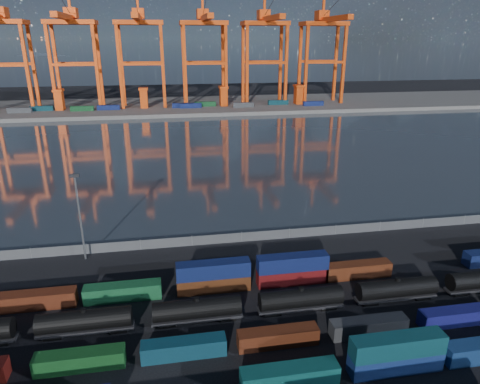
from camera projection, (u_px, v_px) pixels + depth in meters
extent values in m
plane|color=black|center=(276.00, 329.00, 60.60)|extent=(700.00, 700.00, 0.00)
plane|color=#2B343E|center=(205.00, 150.00, 157.93)|extent=(700.00, 700.00, 0.00)
cube|color=#514F4C|center=(188.00, 106.00, 254.92)|extent=(700.00, 70.00, 2.00)
cone|color=#1E2630|center=(412.00, 8.00, 1647.04)|extent=(840.00, 840.00, 300.00)
cube|color=#0D4846|center=(290.00, 376.00, 50.37)|extent=(11.73, 2.39, 2.54)
cube|color=navy|center=(395.00, 362.00, 52.55)|extent=(11.73, 2.39, 2.54)
cube|color=#0D3D46|center=(398.00, 345.00, 51.69)|extent=(11.73, 2.39, 2.54)
cube|color=#12461B|center=(80.00, 360.00, 52.97)|extent=(10.91, 2.22, 2.36)
cube|color=#0D3546|center=(184.00, 348.00, 55.05)|extent=(10.91, 2.22, 2.36)
cube|color=#522110|center=(278.00, 337.00, 57.08)|extent=(10.91, 2.22, 2.36)
cube|color=#36373A|center=(369.00, 327.00, 59.17)|extent=(10.91, 2.22, 2.36)
cube|color=navy|center=(456.00, 316.00, 61.34)|extent=(10.91, 2.22, 2.36)
cube|color=#582311|center=(36.00, 300.00, 65.01)|extent=(11.89, 2.42, 2.58)
cube|color=#17562E|center=(123.00, 292.00, 67.11)|extent=(11.89, 2.42, 2.58)
cube|color=#4D240F|center=(214.00, 283.00, 69.43)|extent=(11.89, 2.42, 2.58)
cube|color=#0F1B4F|center=(213.00, 269.00, 68.56)|extent=(11.89, 2.42, 2.58)
cube|color=#5E0E0F|center=(292.00, 276.00, 71.58)|extent=(11.89, 2.42, 2.58)
cube|color=#101B50|center=(293.00, 262.00, 70.71)|extent=(11.89, 2.42, 2.58)
cube|color=#572511|center=(357.00, 270.00, 73.44)|extent=(11.89, 2.42, 2.58)
cube|color=black|center=(1.00, 341.00, 57.72)|extent=(2.43, 1.75, 0.58)
cylinder|color=black|center=(85.00, 320.00, 58.87)|extent=(12.61, 2.81, 2.81)
cylinder|color=black|center=(83.00, 310.00, 58.34)|extent=(0.78, 0.78, 0.49)
cube|color=black|center=(86.00, 329.00, 59.39)|extent=(13.10, 1.94, 0.39)
cube|color=black|center=(53.00, 335.00, 58.82)|extent=(2.43, 1.75, 0.58)
cube|color=black|center=(119.00, 328.00, 60.23)|extent=(2.43, 1.75, 0.58)
cylinder|color=black|center=(197.00, 308.00, 61.38)|extent=(12.61, 2.81, 2.81)
cylinder|color=black|center=(197.00, 299.00, 60.86)|extent=(0.78, 0.78, 0.49)
cube|color=black|center=(198.00, 318.00, 61.91)|extent=(13.10, 1.94, 0.39)
cube|color=black|center=(167.00, 323.00, 61.33)|extent=(2.43, 1.75, 0.58)
cube|color=black|center=(227.00, 317.00, 62.75)|extent=(2.43, 1.75, 0.58)
cylinder|color=black|center=(301.00, 298.00, 63.89)|extent=(12.61, 2.81, 2.81)
cylinder|color=black|center=(301.00, 289.00, 63.37)|extent=(0.78, 0.78, 0.49)
cube|color=black|center=(300.00, 307.00, 64.42)|extent=(13.10, 1.94, 0.39)
cube|color=black|center=(272.00, 312.00, 63.84)|extent=(2.43, 1.75, 0.58)
cube|color=black|center=(328.00, 306.00, 65.26)|extent=(2.43, 1.75, 0.58)
cylinder|color=black|center=(397.00, 288.00, 66.41)|extent=(12.61, 2.81, 2.81)
cylinder|color=black|center=(398.00, 279.00, 65.88)|extent=(0.78, 0.78, 0.49)
cube|color=black|center=(395.00, 297.00, 66.93)|extent=(13.10, 1.94, 0.39)
cube|color=black|center=(369.00, 301.00, 66.36)|extent=(2.43, 1.75, 0.58)
cube|color=black|center=(421.00, 296.00, 67.77)|extent=(2.43, 1.75, 0.58)
cube|color=black|center=(459.00, 292.00, 68.87)|extent=(2.43, 1.75, 0.58)
cube|color=#595B5E|center=(242.00, 237.00, 86.21)|extent=(160.00, 0.06, 2.00)
cylinder|color=slate|center=(31.00, 253.00, 79.69)|extent=(0.12, 0.12, 2.20)
cylinder|color=slate|center=(87.00, 249.00, 81.32)|extent=(0.12, 0.12, 2.20)
cylinder|color=slate|center=(140.00, 245.00, 82.94)|extent=(0.12, 0.12, 2.20)
cylinder|color=slate|center=(192.00, 241.00, 84.56)|extent=(0.12, 0.12, 2.20)
cylinder|color=slate|center=(242.00, 237.00, 86.18)|extent=(0.12, 0.12, 2.20)
cylinder|color=slate|center=(290.00, 233.00, 87.80)|extent=(0.12, 0.12, 2.20)
cylinder|color=slate|center=(336.00, 230.00, 89.42)|extent=(0.12, 0.12, 2.20)
cylinder|color=slate|center=(380.00, 226.00, 91.04)|extent=(0.12, 0.12, 2.20)
cylinder|color=slate|center=(423.00, 223.00, 92.66)|extent=(0.12, 0.12, 2.20)
cylinder|color=slate|center=(464.00, 220.00, 94.29)|extent=(0.12, 0.12, 2.20)
cylinder|color=slate|center=(80.00, 219.00, 77.13)|extent=(0.36, 0.36, 16.00)
cube|color=black|center=(74.00, 176.00, 74.32)|extent=(1.60, 0.40, 0.60)
cube|color=#E0450F|center=(27.00, 70.00, 223.34)|extent=(1.67, 1.67, 46.95)
cube|color=#E0450F|center=(34.00, 68.00, 234.95)|extent=(1.67, 1.67, 46.95)
cube|color=#E0450F|center=(3.00, 65.00, 220.69)|extent=(22.95, 1.46, 1.46)
cube|color=#E0450F|center=(11.00, 64.00, 232.29)|extent=(22.95, 1.46, 1.46)
cube|color=#E0450F|center=(0.00, 12.00, 221.63)|extent=(6.26, 8.35, 5.22)
cube|color=#E0450F|center=(52.00, 69.00, 225.30)|extent=(1.67, 1.67, 46.95)
cube|color=#E0450F|center=(57.00, 68.00, 236.90)|extent=(1.67, 1.67, 46.95)
cube|color=#E0450F|center=(97.00, 69.00, 229.02)|extent=(1.67, 1.67, 46.95)
cube|color=#E0450F|center=(100.00, 67.00, 240.62)|extent=(1.67, 1.67, 46.95)
cube|color=#E0450F|center=(74.00, 65.00, 226.36)|extent=(22.95, 1.46, 1.46)
cube|color=#E0450F|center=(78.00, 63.00, 237.97)|extent=(22.95, 1.46, 1.46)
cube|color=#E0450F|center=(71.00, 22.00, 225.02)|extent=(26.08, 14.61, 2.30)
cube|color=#E0450F|center=(65.00, 17.00, 212.71)|extent=(3.13, 50.08, 2.61)
cube|color=#E0450F|center=(71.00, 13.00, 227.30)|extent=(6.26, 8.35, 5.22)
cylinder|color=black|center=(62.00, 0.00, 207.92)|extent=(0.25, 42.94, 14.16)
cube|color=#E0450F|center=(120.00, 69.00, 230.97)|extent=(1.67, 1.67, 46.95)
cube|color=#E0450F|center=(122.00, 67.00, 242.58)|extent=(1.67, 1.67, 46.95)
cube|color=#E0450F|center=(163.00, 68.00, 234.69)|extent=(1.67, 1.67, 46.95)
cube|color=#E0450F|center=(163.00, 67.00, 246.30)|extent=(1.67, 1.67, 46.95)
cube|color=#E0450F|center=(141.00, 64.00, 232.04)|extent=(22.95, 1.46, 1.46)
cube|color=#E0450F|center=(142.00, 63.00, 243.64)|extent=(22.95, 1.46, 1.46)
cube|color=#E0450F|center=(139.00, 23.00, 230.69)|extent=(26.08, 14.61, 2.30)
cube|color=#E0450F|center=(137.00, 17.00, 218.38)|extent=(3.13, 50.08, 2.61)
cube|color=#E0450F|center=(138.00, 14.00, 232.97)|extent=(6.26, 8.35, 5.22)
cylinder|color=black|center=(136.00, 1.00, 213.59)|extent=(0.25, 42.94, 14.16)
cube|color=#E0450F|center=(185.00, 68.00, 236.65)|extent=(1.67, 1.67, 46.95)
cube|color=#E0450F|center=(184.00, 67.00, 248.25)|extent=(1.67, 1.67, 46.95)
cube|color=#E0450F|center=(226.00, 67.00, 240.37)|extent=(1.67, 1.67, 46.95)
cube|color=#E0450F|center=(223.00, 66.00, 251.97)|extent=(1.67, 1.67, 46.95)
cube|color=#E0450F|center=(206.00, 63.00, 237.71)|extent=(22.95, 1.46, 1.46)
cube|color=#E0450F|center=(203.00, 62.00, 249.32)|extent=(22.95, 1.46, 1.46)
cube|color=#E0450F|center=(203.00, 23.00, 236.37)|extent=(26.08, 14.61, 2.30)
cube|color=#E0450F|center=(205.00, 18.00, 224.06)|extent=(3.13, 50.08, 2.61)
cube|color=#E0450F|center=(202.00, 14.00, 238.65)|extent=(6.26, 8.35, 5.22)
cylinder|color=black|center=(206.00, 2.00, 219.27)|extent=(0.25, 42.94, 14.16)
cube|color=#E0450F|center=(247.00, 67.00, 242.32)|extent=(1.67, 1.67, 46.95)
cube|color=#E0450F|center=(243.00, 66.00, 253.92)|extent=(1.67, 1.67, 46.95)
cube|color=#E0450F|center=(286.00, 67.00, 246.04)|extent=(1.67, 1.67, 46.95)
cube|color=#E0450F|center=(280.00, 66.00, 257.65)|extent=(1.67, 1.67, 46.95)
cube|color=#E0450F|center=(267.00, 63.00, 243.39)|extent=(22.95, 1.46, 1.46)
cube|color=#E0450F|center=(262.00, 62.00, 254.99)|extent=(22.95, 1.46, 1.46)
cube|color=#E0450F|center=(265.00, 23.00, 242.04)|extent=(26.08, 14.61, 2.30)
cube|color=#E0450F|center=(270.00, 18.00, 229.73)|extent=(3.13, 50.08, 2.61)
cube|color=#E0450F|center=(264.00, 15.00, 244.32)|extent=(6.26, 8.35, 5.22)
cylinder|color=black|center=(272.00, 3.00, 224.94)|extent=(0.25, 42.94, 14.16)
cube|color=#E0450F|center=(306.00, 67.00, 247.99)|extent=(1.67, 1.67, 46.95)
cube|color=#E0450F|center=(300.00, 65.00, 259.60)|extent=(1.67, 1.67, 46.95)
cube|color=#E0450F|center=(343.00, 66.00, 251.72)|extent=(1.67, 1.67, 46.95)
cube|color=#E0450F|center=(335.00, 65.00, 263.32)|extent=(1.67, 1.67, 46.95)
cube|color=#E0450F|center=(325.00, 62.00, 249.06)|extent=(22.95, 1.46, 1.46)
cube|color=#E0450F|center=(318.00, 61.00, 260.67)|extent=(22.95, 1.46, 1.46)
cube|color=#E0450F|center=(324.00, 24.00, 247.72)|extent=(26.08, 14.61, 2.30)
cube|color=#E0450F|center=(332.00, 19.00, 235.41)|extent=(3.13, 50.08, 2.61)
cube|color=#E0450F|center=(322.00, 15.00, 250.00)|extent=(6.26, 8.35, 5.22)
cube|color=#E0450F|center=(324.00, 0.00, 245.42)|extent=(1.25, 1.25, 16.69)
cylinder|color=black|center=(335.00, 4.00, 230.62)|extent=(0.25, 42.94, 14.16)
cube|color=navy|center=(191.00, 106.00, 240.05)|extent=(12.00, 2.44, 2.60)
cube|color=navy|center=(313.00, 103.00, 248.03)|extent=(12.00, 2.44, 2.60)
cube|color=navy|center=(183.00, 105.00, 240.65)|extent=(12.00, 2.44, 2.60)
cube|color=#0C3842|center=(42.00, 108.00, 230.61)|extent=(12.00, 2.44, 2.60)
cube|color=#3F4244|center=(19.00, 110.00, 224.60)|extent=(12.00, 2.44, 2.60)
cube|color=#3F4244|center=(243.00, 105.00, 243.04)|extent=(12.00, 2.44, 2.60)
cube|color=#144C23|center=(82.00, 108.00, 230.13)|extent=(12.00, 2.44, 2.60)
cube|color=navy|center=(108.00, 107.00, 233.57)|extent=(12.00, 2.44, 2.60)
cube|color=#144C23|center=(205.00, 104.00, 245.91)|extent=(12.00, 2.44, 2.60)
cube|color=#0C3842|center=(278.00, 102.00, 252.28)|extent=(12.00, 2.44, 2.60)
cube|color=#E0450F|center=(60.00, 101.00, 232.28)|extent=(4.00, 6.00, 10.00)
cube|color=#E0450F|center=(58.00, 90.00, 230.42)|extent=(5.00, 7.00, 1.20)
cube|color=#E0450F|center=(144.00, 99.00, 239.57)|extent=(4.00, 6.00, 10.00)
cube|color=#E0450F|center=(143.00, 89.00, 237.71)|extent=(5.00, 7.00, 1.20)
cube|color=#E0450F|center=(223.00, 97.00, 246.87)|extent=(4.00, 6.00, 10.00)
cube|color=#E0450F|center=(223.00, 87.00, 245.01)|extent=(5.00, 7.00, 1.20)
cube|color=#E0450F|center=(298.00, 95.00, 254.16)|extent=(4.00, 6.00, 10.00)
cube|color=#E0450F|center=(299.00, 86.00, 252.30)|extent=(5.00, 7.00, 1.20)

